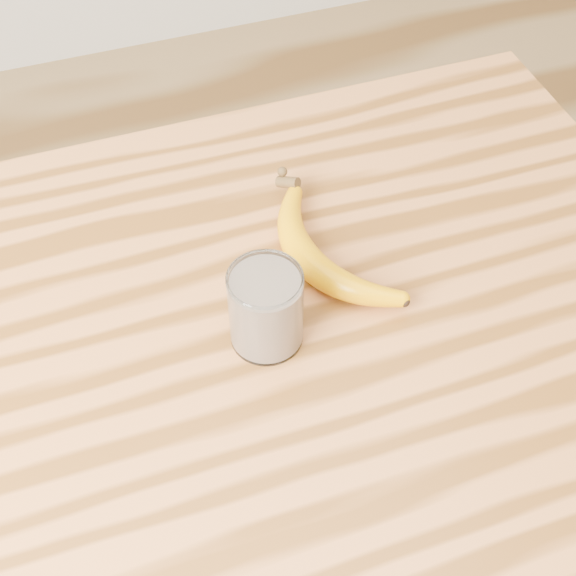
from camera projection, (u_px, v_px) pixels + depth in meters
name	position (u px, v px, depth m)	size (l,w,h in m)	color
table	(234.00, 395.00, 1.04)	(1.20, 0.80, 0.90)	#B56D35
smoothie_glass	(266.00, 309.00, 0.90)	(0.08, 0.08, 0.11)	white
banana	(308.00, 262.00, 0.99)	(0.12, 0.33, 0.04)	#E29600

